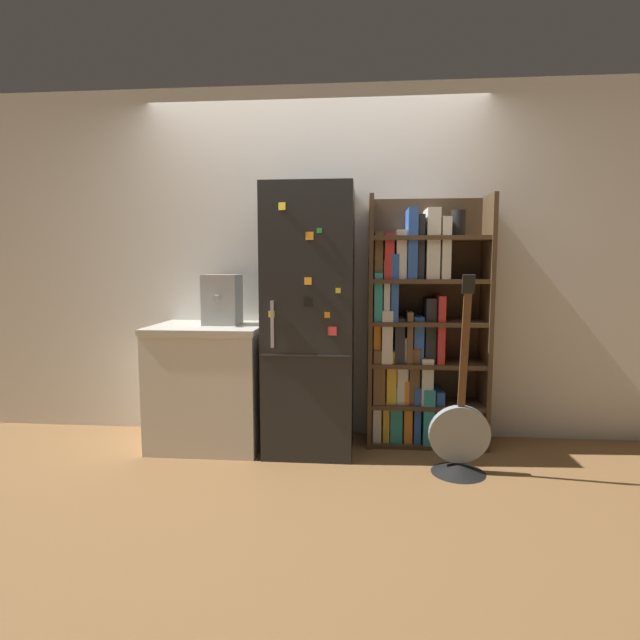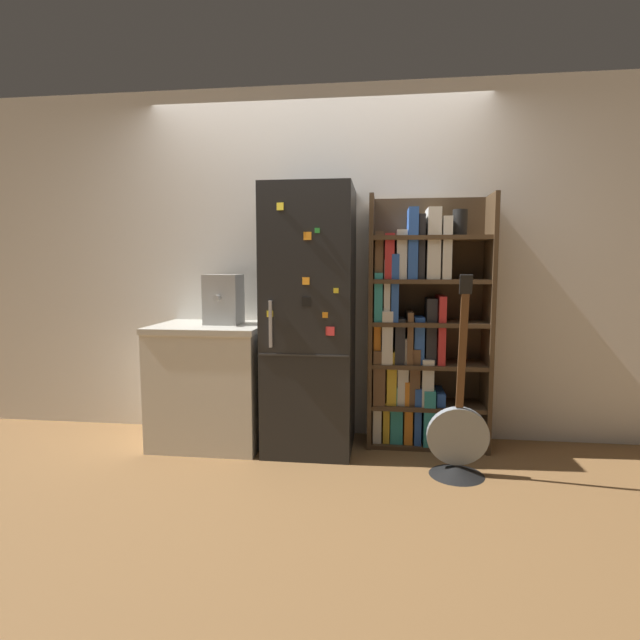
% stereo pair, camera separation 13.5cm
% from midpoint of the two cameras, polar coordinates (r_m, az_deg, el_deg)
% --- Properties ---
extents(ground_plane, '(16.00, 16.00, 0.00)m').
position_cam_midpoint_polar(ground_plane, '(3.56, -2.44, -14.95)').
color(ground_plane, olive).
extents(wall_back, '(8.00, 0.05, 2.60)m').
position_cam_midpoint_polar(wall_back, '(3.80, -1.61, 6.41)').
color(wall_back, white).
rests_on(wall_back, ground_plane).
extents(refrigerator, '(0.60, 0.65, 1.82)m').
position_cam_midpoint_polar(refrigerator, '(3.48, -2.23, -0.02)').
color(refrigerator, black).
rests_on(refrigerator, ground_plane).
extents(bookshelf, '(0.84, 0.35, 1.77)m').
position_cam_midpoint_polar(bookshelf, '(3.64, 9.73, -1.42)').
color(bookshelf, '#4C3823').
rests_on(bookshelf, ground_plane).
extents(kitchen_counter, '(0.78, 0.64, 0.87)m').
position_cam_midpoint_polar(kitchen_counter, '(3.72, -13.49, -7.18)').
color(kitchen_counter, silver).
rests_on(kitchen_counter, ground_plane).
extents(espresso_machine, '(0.24, 0.29, 0.36)m').
position_cam_midpoint_polar(espresso_machine, '(3.65, -12.15, 2.30)').
color(espresso_machine, '#A5A39E').
rests_on(espresso_machine, kitchen_counter).
extents(guitar, '(0.38, 0.34, 1.24)m').
position_cam_midpoint_polar(guitar, '(3.28, 14.45, -13.79)').
color(guitar, black).
rests_on(guitar, ground_plane).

